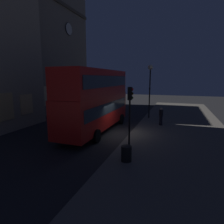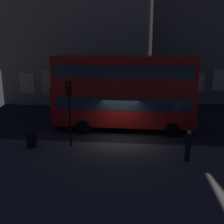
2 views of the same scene
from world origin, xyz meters
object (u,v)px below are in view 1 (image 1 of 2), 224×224
pedestrian (161,116)px  traffic_light_near_kerb (130,104)px  street_lamp (150,77)px  double_decker_bus (96,98)px  litter_bin (126,154)px

pedestrian → traffic_light_near_kerb: bearing=-70.7°
traffic_light_near_kerb → street_lamp: size_ratio=0.66×
double_decker_bus → litter_bin: bearing=-141.6°
double_decker_bus → street_lamp: size_ratio=1.68×
double_decker_bus → pedestrian: bearing=-53.9°
double_decker_bus → street_lamp: (6.95, -3.63, 1.81)m
double_decker_bus → traffic_light_near_kerb: double_decker_bus is taller
traffic_light_near_kerb → pedestrian: (6.81, -1.49, -2.00)m
pedestrian → litter_bin: pedestrian is taller
street_lamp → litter_bin: bearing=-177.4°
double_decker_bus → pedestrian: size_ratio=5.90×
street_lamp → double_decker_bus: bearing=152.4°
double_decker_bus → traffic_light_near_kerb: (-3.05, -3.78, -0.01)m
pedestrian → litter_bin: size_ratio=1.99×
double_decker_bus → street_lamp: 8.05m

